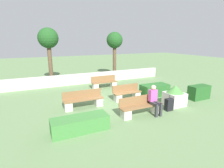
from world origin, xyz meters
name	(u,v)px	position (x,y,z in m)	size (l,w,h in m)	color
ground_plane	(114,102)	(0.00, 0.00, 0.00)	(60.00, 60.00, 0.00)	#607F51
perimeter_wall	(88,78)	(0.00, 4.84, 0.40)	(13.21, 0.30, 0.81)	beige
bench_front	(141,108)	(0.35, -2.14, 0.35)	(2.11, 0.49, 0.87)	brown
bench_left_side	(127,94)	(0.82, -0.02, 0.33)	(1.68, 0.48, 0.87)	brown
bench_right_side	(84,101)	(-1.79, -0.14, 0.35)	(2.05, 0.48, 0.87)	brown
bench_back	(104,84)	(0.60, 2.87, 0.34)	(1.87, 0.49, 0.87)	brown
person_seated_man	(154,98)	(0.97, -2.28, 0.77)	(0.38, 0.63, 1.37)	#333338
hedge_block_near_left	(199,92)	(4.72, -1.65, 0.40)	(1.25, 0.60, 0.81)	#235623
hedge_block_near_right	(155,90)	(2.79, -0.03, 0.35)	(1.72, 0.87, 0.70)	#286028
hedge_block_mid_left	(80,124)	(-2.57, -2.39, 0.28)	(2.15, 0.76, 0.57)	#3D7A38
planter_corner_left	(175,96)	(2.66, -1.83, 0.53)	(0.92, 0.92, 1.08)	beige
suitcase	(169,105)	(1.90, -2.26, 0.30)	(0.39, 0.25, 0.80)	black
tree_leftmost	(48,40)	(-2.63, 6.25, 3.37)	(1.56, 1.56, 4.30)	brown
tree_center_left	(115,42)	(3.02, 6.21, 3.20)	(1.45, 1.45, 4.09)	brown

